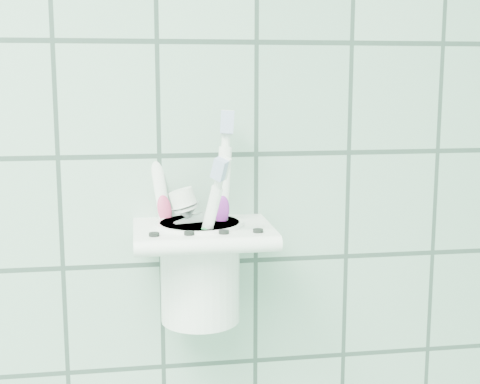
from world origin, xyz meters
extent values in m
cube|color=white|center=(0.66, 1.19, 1.28)|extent=(0.06, 0.02, 0.04)
cube|color=white|center=(0.66, 1.15, 1.29)|extent=(0.14, 0.10, 0.02)
cylinder|color=white|center=(0.66, 1.10, 1.29)|extent=(0.14, 0.02, 0.02)
cylinder|color=black|center=(0.61, 1.11, 1.30)|extent=(0.01, 0.01, 0.00)
cylinder|color=black|center=(0.65, 1.11, 1.30)|extent=(0.01, 0.01, 0.00)
cylinder|color=black|center=(0.68, 1.11, 1.30)|extent=(0.01, 0.01, 0.00)
cylinder|color=black|center=(0.71, 1.11, 1.30)|extent=(0.01, 0.01, 0.00)
cylinder|color=white|center=(0.66, 1.16, 1.25)|extent=(0.08, 0.08, 0.10)
cylinder|color=white|center=(0.66, 1.16, 1.30)|extent=(0.09, 0.09, 0.01)
cylinder|color=black|center=(0.66, 1.16, 1.30)|extent=(0.07, 0.07, 0.00)
cylinder|color=white|center=(0.64, 1.16, 1.30)|extent=(0.04, 0.06, 0.17)
cylinder|color=white|center=(0.64, 1.16, 1.39)|extent=(0.01, 0.02, 0.03)
cube|color=silver|center=(0.64, 1.15, 1.41)|extent=(0.02, 0.02, 0.03)
cube|color=white|center=(0.64, 1.16, 1.41)|extent=(0.02, 0.01, 0.03)
ellipsoid|color=#D83F72|center=(0.64, 1.15, 1.32)|extent=(0.02, 0.02, 0.03)
cylinder|color=white|center=(0.68, 1.15, 1.30)|extent=(0.03, 0.03, 0.17)
cylinder|color=white|center=(0.68, 1.15, 1.39)|extent=(0.01, 0.01, 0.02)
cube|color=silver|center=(0.68, 1.15, 1.41)|extent=(0.02, 0.01, 0.02)
cube|color=white|center=(0.68, 1.15, 1.41)|extent=(0.02, 0.01, 0.03)
ellipsoid|color=purple|center=(0.68, 1.15, 1.32)|extent=(0.02, 0.01, 0.03)
cylinder|color=white|center=(0.65, 1.16, 1.29)|extent=(0.04, 0.07, 0.14)
cylinder|color=white|center=(0.65, 1.16, 1.37)|extent=(0.01, 0.02, 0.02)
cube|color=silver|center=(0.65, 1.16, 1.38)|extent=(0.02, 0.02, 0.02)
cube|color=white|center=(0.65, 1.16, 1.38)|extent=(0.02, 0.02, 0.02)
ellipsoid|color=green|center=(0.65, 1.16, 1.30)|extent=(0.02, 0.02, 0.03)
cube|color=silver|center=(0.68, 1.15, 1.26)|extent=(0.06, 0.03, 0.11)
cube|color=silver|center=(0.68, 1.15, 1.22)|extent=(0.04, 0.02, 0.02)
cone|color=silver|center=(0.68, 1.15, 1.32)|extent=(0.04, 0.04, 0.03)
cylinder|color=white|center=(0.68, 1.15, 1.33)|extent=(0.04, 0.03, 0.03)
camera|label=1|loc=(0.60, 0.50, 1.45)|focal=50.00mm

